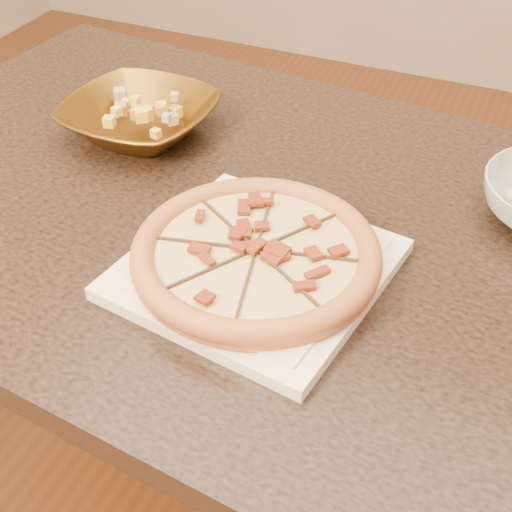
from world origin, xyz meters
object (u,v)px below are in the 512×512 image
object	(u,v)px
dining_table	(239,265)
pizza	(256,253)
bronze_bowl	(140,118)
plate	(256,268)

from	to	relation	value
dining_table	pizza	distance (m)	0.21
bronze_bowl	pizza	bearing A→B (deg)	-38.22
dining_table	bronze_bowl	bearing A→B (deg)	152.45
plate	pizza	size ratio (longest dim) A/B	1.09
dining_table	bronze_bowl	xyz separation A→B (m)	(-0.23, 0.12, 0.14)
dining_table	pizza	size ratio (longest dim) A/B	4.38
dining_table	plate	distance (m)	0.20
pizza	plate	bearing A→B (deg)	-26.65
bronze_bowl	dining_table	bearing A→B (deg)	-27.55
dining_table	plate	size ratio (longest dim) A/B	4.01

